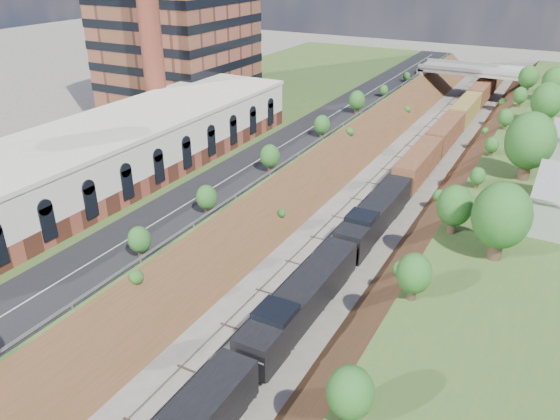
{
  "coord_description": "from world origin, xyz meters",
  "views": [
    {
      "loc": [
        20.37,
        -8.22,
        31.17
      ],
      "look_at": [
        -4.53,
        37.81,
        6.0
      ],
      "focal_mm": 35.0,
      "sensor_mm": 36.0,
      "label": 1
    }
  ],
  "objects": [
    {
      "name": "platform_left",
      "position": [
        -33.0,
        60.0,
        2.5
      ],
      "size": [
        44.0,
        180.0,
        5.0
      ],
      "primitive_type": "cube",
      "color": "#3A5F27",
      "rests_on": "ground"
    },
    {
      "name": "embankment_left",
      "position": [
        -11.0,
        60.0,
        0.0
      ],
      "size": [
        10.0,
        180.0,
        10.0
      ],
      "primitive_type": "cube",
      "rotation": [
        0.0,
        0.79,
        0.0
      ],
      "color": "brown",
      "rests_on": "ground"
    },
    {
      "name": "embankment_right",
      "position": [
        11.0,
        60.0,
        0.0
      ],
      "size": [
        10.0,
        180.0,
        10.0
      ],
      "primitive_type": "cube",
      "rotation": [
        0.0,
        0.79,
        0.0
      ],
      "color": "brown",
      "rests_on": "ground"
    },
    {
      "name": "rail_left_track",
      "position": [
        -2.6,
        60.0,
        0.09
      ],
      "size": [
        1.58,
        180.0,
        0.18
      ],
      "primitive_type": "cube",
      "color": "gray",
      "rests_on": "ground"
    },
    {
      "name": "rail_right_track",
      "position": [
        2.6,
        60.0,
        0.09
      ],
      "size": [
        1.58,
        180.0,
        0.18
      ],
      "primitive_type": "cube",
      "color": "gray",
      "rests_on": "ground"
    },
    {
      "name": "road",
      "position": [
        -15.5,
        60.0,
        5.05
      ],
      "size": [
        8.0,
        180.0,
        0.1
      ],
      "primitive_type": "cube",
      "color": "black",
      "rests_on": "platform_left"
    },
    {
      "name": "guardrail",
      "position": [
        -11.4,
        59.8,
        5.55
      ],
      "size": [
        0.1,
        171.0,
        0.7
      ],
      "color": "#99999E",
      "rests_on": "platform_left"
    },
    {
      "name": "commercial_building",
      "position": [
        -28.0,
        38.0,
        8.51
      ],
      "size": [
        14.3,
        62.3,
        7.0
      ],
      "color": "brown",
      "rests_on": "platform_left"
    },
    {
      "name": "overpass",
      "position": [
        0.0,
        122.0,
        4.92
      ],
      "size": [
        24.5,
        8.3,
        7.4
      ],
      "color": "gray",
      "rests_on": "ground"
    },
    {
      "name": "tree_right_large",
      "position": [
        17.0,
        40.0,
        9.38
      ],
      "size": [
        5.25,
        5.25,
        7.61
      ],
      "color": "#473323",
      "rests_on": "platform_right"
    },
    {
      "name": "tree_left_crest",
      "position": [
        -11.8,
        20.0,
        7.04
      ],
      "size": [
        2.45,
        2.45,
        3.55
      ],
      "color": "#473323",
      "rests_on": "platform_left"
    },
    {
      "name": "freight_train",
      "position": [
        2.6,
        73.69,
        2.66
      ],
      "size": [
        3.15,
        143.65,
        4.69
      ],
      "color": "black",
      "rests_on": "ground"
    }
  ]
}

